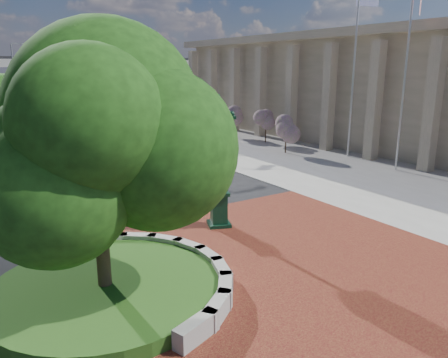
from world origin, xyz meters
TOP-DOWN VIEW (x-y plane):
  - ground at (0.00, 0.00)m, footprint 200.00×200.00m
  - plaza at (0.00, -1.00)m, footprint 12.00×12.00m
  - sidewalk at (16.00, 10.00)m, footprint 20.00×50.00m
  - planter_wall at (-2.71, -0.00)m, footprint 2.96×6.77m
  - grass_bed at (-5.00, 0.00)m, footprint 6.10×6.10m
  - civic_building at (23.60, 12.00)m, footprint 17.35×44.00m
  - tree_planter at (-5.00, 0.00)m, footprint 5.20×5.20m
  - tree_street at (-4.00, 18.00)m, footprint 4.40×4.40m
  - post_clock at (0.42, 2.91)m, footprint 1.28×1.28m
  - parked_car at (2.27, 34.96)m, footprint 2.28×4.90m
  - flagpole_a at (14.23, 5.08)m, footprint 1.47×0.79m
  - flagpole_b at (15.00, 9.46)m, footprint 1.73×0.45m
  - street_lamp_near at (3.35, 26.61)m, footprint 2.08×0.27m
  - street_lamp_far at (-0.34, 44.09)m, footprint 1.91×0.24m
  - shrub_near at (12.23, 12.73)m, footprint 1.20×1.20m
  - shrub_mid at (13.83, 17.06)m, footprint 1.20×1.20m
  - shrub_far at (13.03, 21.03)m, footprint 1.20×1.20m

SIDE VIEW (x-z plane):
  - ground at x=0.00m, z-range 0.00..0.00m
  - plaza at x=0.00m, z-range 0.00..0.04m
  - sidewalk at x=16.00m, z-range 0.00..0.04m
  - grass_bed at x=-5.00m, z-range 0.00..0.40m
  - planter_wall at x=-2.71m, z-range 0.00..0.54m
  - parked_car at x=2.27m, z-range 0.00..1.62m
  - shrub_near at x=12.23m, z-range 0.49..2.69m
  - shrub_mid at x=13.83m, z-range 0.49..2.69m
  - shrub_far at x=13.03m, z-range 0.49..2.69m
  - post_clock at x=0.42m, z-range 0.25..5.22m
  - tree_street at x=-4.00m, z-range 0.52..5.96m
  - tree_planter at x=-5.00m, z-range 0.56..6.89m
  - civic_building at x=23.60m, z-range 0.03..8.63m
  - street_lamp_far at x=-0.34m, z-range 0.73..9.23m
  - flagpole_a at x=14.23m, z-range 0.13..10.23m
  - street_lamp_near at x=3.35m, z-range 0.80..10.06m
  - flagpole_b at x=15.00m, z-range 0.14..11.38m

